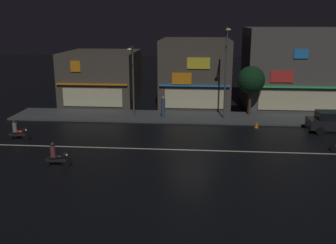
{
  "coord_description": "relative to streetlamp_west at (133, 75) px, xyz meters",
  "views": [
    {
      "loc": [
        0.56,
        -25.03,
        8.68
      ],
      "look_at": [
        -1.76,
        2.26,
        1.36
      ],
      "focal_mm": 41.13,
      "sensor_mm": 36.0,
      "label": 1
    }
  ],
  "objects": [
    {
      "name": "streetlamp_mid",
      "position": [
        8.14,
        -0.05,
        0.85
      ],
      "size": [
        0.44,
        1.64,
        7.92
      ],
      "color": "#47494C",
      "rests_on": "sidewalk_far"
    },
    {
      "name": "storefront_left_block",
      "position": [
        15.34,
        6.76,
        0.04
      ],
      "size": [
        9.65,
        8.2,
        7.9
      ],
      "color": "#56514C",
      "rests_on": "ground"
    },
    {
      "name": "sidewalk_far",
      "position": [
        5.42,
        0.55,
        -3.83
      ],
      "size": [
        33.08,
        4.38,
        0.14
      ],
      "primitive_type": "cube",
      "color": "#424447",
      "rests_on": "ground"
    },
    {
      "name": "motorcycle_lead",
      "position": [
        -7.56,
        -7.1,
        -3.27
      ],
      "size": [
        1.9,
        0.6,
        1.52
      ],
      "rotation": [
        0.0,
        0.0,
        -0.02
      ],
      "color": "black",
      "rests_on": "ground"
    },
    {
      "name": "storefront_center_block",
      "position": [
        5.42,
        7.1,
        -0.54
      ],
      "size": [
        7.03,
        8.9,
        6.73
      ],
      "color": "#4C443A",
      "rests_on": "ground"
    },
    {
      "name": "streetlamp_west",
      "position": [
        0.0,
        0.0,
        0.0
      ],
      "size": [
        0.44,
        1.64,
        6.28
      ],
      "color": "#47494C",
      "rests_on": "sidewalk_far"
    },
    {
      "name": "parked_car_near_kerb",
      "position": [
        16.69,
        -3.05,
        -3.03
      ],
      "size": [
        4.3,
        1.98,
        1.67
      ],
      "color": "black",
      "rests_on": "ground"
    },
    {
      "name": "lane_divider_stripe",
      "position": [
        5.42,
        -8.4,
        -3.9
      ],
      "size": [
        31.42,
        0.16,
        0.01
      ],
      "primitive_type": "cube",
      "color": "beige",
      "rests_on": "ground"
    },
    {
      "name": "pedestrian_on_sidewalk",
      "position": [
        2.72,
        -0.15,
        -2.85
      ],
      "size": [
        0.37,
        0.37,
        1.95
      ],
      "rotation": [
        0.0,
        0.0,
        5.02
      ],
      "color": "#334766",
      "rests_on": "sidewalk_far"
    },
    {
      "name": "storefront_right_block",
      "position": [
        -4.51,
        6.69,
        -1.19
      ],
      "size": [
        7.37,
        8.08,
        5.43
      ],
      "color": "#4C443A",
      "rests_on": "ground"
    },
    {
      "name": "street_tree",
      "position": [
        10.56,
        1.8,
        -0.55
      ],
      "size": [
        2.52,
        2.52,
        4.49
      ],
      "color": "#473323",
      "rests_on": "sidewalk_far"
    },
    {
      "name": "ground_plane",
      "position": [
        5.42,
        -8.4,
        -3.9
      ],
      "size": [
        140.0,
        140.0,
        0.0
      ],
      "primitive_type": "plane",
      "color": "black"
    },
    {
      "name": "traffic_cone",
      "position": [
        10.69,
        -2.31,
        -3.63
      ],
      "size": [
        0.36,
        0.36,
        0.55
      ],
      "primitive_type": "cone",
      "color": "orange",
      "rests_on": "ground"
    },
    {
      "name": "motorcycle_opposite_lane",
      "position": [
        -2.73,
        -12.09,
        -3.27
      ],
      "size": [
        1.9,
        0.6,
        1.52
      ],
      "rotation": [
        0.0,
        0.0,
        3.05
      ],
      "color": "black",
      "rests_on": "ground"
    }
  ]
}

